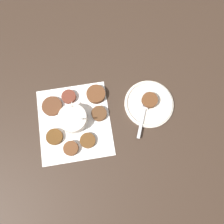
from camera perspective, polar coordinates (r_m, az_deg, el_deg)
name	(u,v)px	position (r m, az deg, el deg)	size (l,w,h in m)	color
ground_plane	(82,125)	(0.89, -7.94, -3.30)	(4.00, 4.00, 0.00)	#38281E
napkin	(75,122)	(0.90, -9.75, -2.64)	(0.33, 0.31, 0.00)	white
sauce_bowl	(73,119)	(0.87, -10.12, -1.74)	(0.12, 0.11, 0.09)	silver
fritter_0	(55,137)	(0.89, -14.77, -6.29)	(0.06, 0.06, 0.02)	brown
fritter_1	(52,106)	(0.92, -15.38, 1.47)	(0.08, 0.08, 0.01)	brown
fritter_2	(88,141)	(0.87, -6.35, -7.42)	(0.06, 0.06, 0.01)	brown
fritter_3	(96,94)	(0.90, -4.19, 4.66)	(0.08, 0.08, 0.02)	brown
fritter_4	(99,114)	(0.88, -3.39, -0.41)	(0.06, 0.06, 0.02)	brown
fritter_5	(69,97)	(0.92, -11.21, 3.92)	(0.06, 0.06, 0.02)	brown
fritter_6	(71,148)	(0.87, -10.66, -9.32)	(0.06, 0.06, 0.02)	brown
serving_plate	(149,104)	(0.91, 9.62, 2.15)	(0.20, 0.20, 0.02)	silver
fritter_on_plate	(150,100)	(0.89, 9.82, 3.08)	(0.06, 0.06, 0.02)	brown
fork	(144,109)	(0.89, 8.41, 0.74)	(0.19, 0.08, 0.00)	silver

